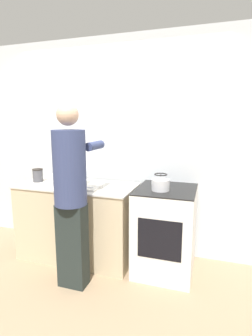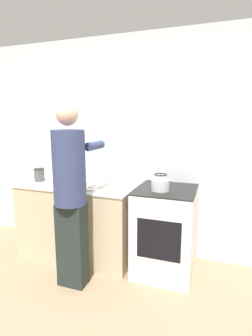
# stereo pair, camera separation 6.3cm
# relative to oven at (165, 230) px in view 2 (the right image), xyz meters

# --- Properties ---
(ground_plane) EXTENTS (12.00, 12.00, 0.00)m
(ground_plane) POSITION_rel_oven_xyz_m (-0.70, -0.34, -0.46)
(ground_plane) COLOR #997F60
(wall_back) EXTENTS (8.00, 0.05, 2.60)m
(wall_back) POSITION_rel_oven_xyz_m (-0.70, 0.40, 0.84)
(wall_back) COLOR silver
(wall_back) RESTS_ON ground_plane
(counter) EXTENTS (1.36, 0.65, 0.89)m
(counter) POSITION_rel_oven_xyz_m (-1.04, -0.02, -0.02)
(counter) COLOR #C6B28E
(counter) RESTS_ON ground_plane
(oven) EXTENTS (0.61, 0.67, 0.92)m
(oven) POSITION_rel_oven_xyz_m (0.00, 0.00, 0.00)
(oven) COLOR silver
(oven) RESTS_ON ground_plane
(person) EXTENTS (0.35, 0.59, 1.77)m
(person) POSITION_rel_oven_xyz_m (-0.81, -0.54, 0.51)
(person) COLOR #212A28
(person) RESTS_ON ground_plane
(cutting_board) EXTENTS (0.29, 0.23, 0.02)m
(cutting_board) POSITION_rel_oven_xyz_m (-0.86, -0.14, 0.43)
(cutting_board) COLOR silver
(cutting_board) RESTS_ON counter
(knife) EXTENTS (0.20, 0.06, 0.01)m
(knife) POSITION_rel_oven_xyz_m (-0.87, -0.17, 0.45)
(knife) COLOR silver
(knife) RESTS_ON cutting_board
(kettle) EXTENTS (0.18, 0.18, 0.17)m
(kettle) POSITION_rel_oven_xyz_m (-0.05, -0.09, 0.53)
(kettle) COLOR silver
(kettle) RESTS_ON oven
(bowl_prep) EXTENTS (0.16, 0.16, 0.07)m
(bowl_prep) POSITION_rel_oven_xyz_m (-1.44, 0.10, 0.46)
(bowl_prep) COLOR silver
(bowl_prep) RESTS_ON counter
(canister_jar) EXTENTS (0.12, 0.12, 0.16)m
(canister_jar) POSITION_rel_oven_xyz_m (-1.56, -0.03, 0.51)
(canister_jar) COLOR #4C4C51
(canister_jar) RESTS_ON counter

